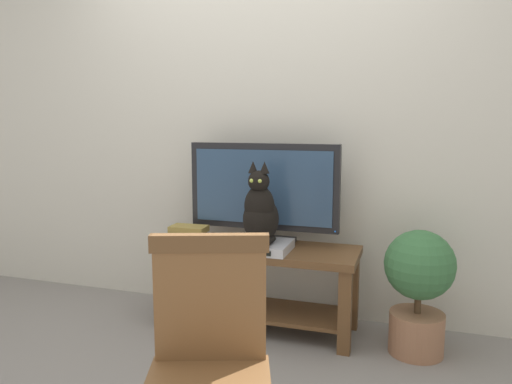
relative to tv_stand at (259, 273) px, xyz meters
The scene contains 9 objects.
ground_plane 0.71m from the tv_stand, 95.96° to the right, with size 12.00×12.00×0.00m, color gray.
back_wall 1.11m from the tv_stand, 99.61° to the left, with size 7.00×0.12×2.80m, color beige.
tv_stand is the anchor object (origin of this frame).
tv 0.50m from the tv_stand, 89.98° to the left, with size 0.95×0.20×0.62m.
media_box 0.21m from the tv_stand, 64.03° to the right, with size 0.34×0.29×0.05m.
cat 0.41m from the tv_stand, 66.78° to the right, with size 0.21×0.31×0.48m.
wooden_chair 1.41m from the tv_stand, 78.95° to the right, with size 0.51×0.51×0.90m.
book_stack 0.50m from the tv_stand, behind, with size 0.26×0.21×0.11m.
potted_plant 0.93m from the tv_stand, ahead, with size 0.38×0.38×0.70m.
Camera 1 is at (0.94, -2.14, 1.28)m, focal length 34.24 mm.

